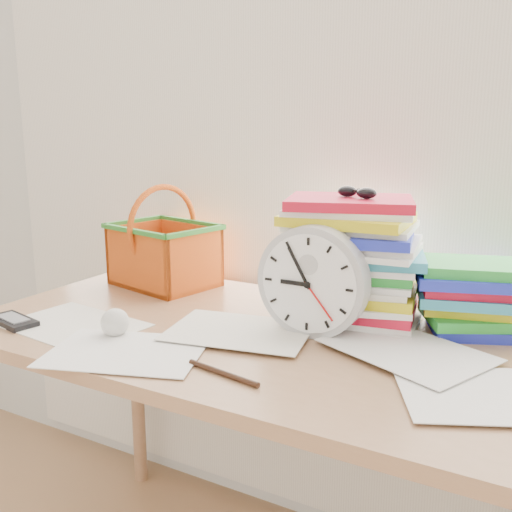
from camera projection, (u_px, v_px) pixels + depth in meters
The scene contains 11 objects.
curtain at pixel (336, 88), 1.48m from camera, with size 2.40×0.01×2.50m, color white.
desk at pixel (267, 364), 1.29m from camera, with size 1.40×0.70×0.75m.
paper_stack at pixel (353, 261), 1.32m from camera, with size 0.31×0.26×0.29m, color white, non-canonical shape.
clock at pixel (313, 282), 1.23m from camera, with size 0.25×0.25×0.05m, color #B1B1B3.
sunglasses at pixel (357, 192), 1.29m from camera, with size 0.11×0.10×0.03m, color black, non-canonical shape.
book_stack at pixel (477, 297), 1.27m from camera, with size 0.27×0.21×0.16m, color white, non-canonical shape.
basket at pixel (164, 237), 1.64m from camera, with size 0.29×0.22×0.29m, color orange, non-canonical shape.
crumpled_ball at pixel (115, 322), 1.25m from camera, with size 0.06×0.06×0.06m, color silver.
pen at pixel (223, 373), 1.05m from camera, with size 0.01×0.01×0.17m, color black.
calculator at pixel (13, 321), 1.33m from camera, with size 0.13×0.06×0.01m, color black.
scattered_papers at pixel (267, 331), 1.27m from camera, with size 1.26×0.42×0.02m, color white, non-canonical shape.
Camera 1 is at (0.56, 0.53, 1.19)m, focal length 40.00 mm.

